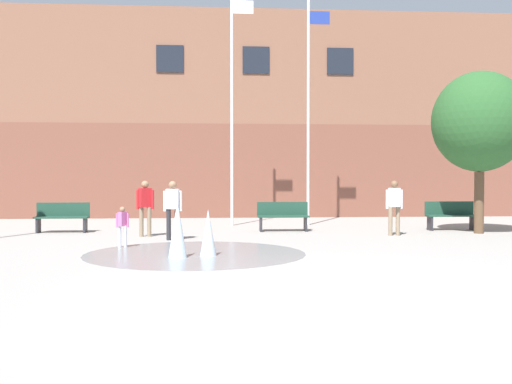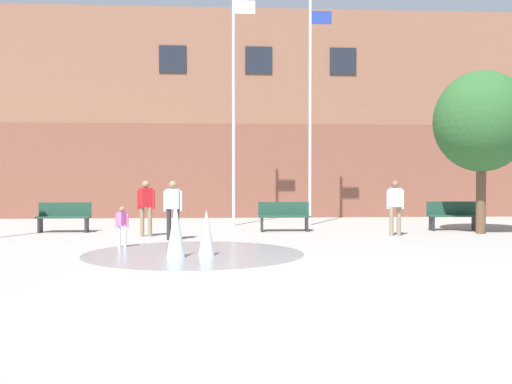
{
  "view_description": "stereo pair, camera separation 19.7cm",
  "coord_description": "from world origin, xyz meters",
  "px_view_note": "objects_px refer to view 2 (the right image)",
  "views": [
    {
      "loc": [
        -1.88,
        -8.96,
        1.73
      ],
      "look_at": [
        -0.66,
        6.92,
        1.3
      ],
      "focal_mm": 42.0,
      "sensor_mm": 36.0,
      "label": 1
    },
    {
      "loc": [
        -1.68,
        -8.97,
        1.73
      ],
      "look_at": [
        -0.66,
        6.92,
        1.3
      ],
      "focal_mm": 42.0,
      "sensor_mm": 36.0,
      "label": 2
    }
  ],
  "objects_px": {
    "adult_watching": "(395,203)",
    "street_tree_near_building": "(482,122)",
    "park_bench_under_left_flagpole": "(284,216)",
    "flagpole_left": "(234,101)",
    "adult_in_red": "(146,204)",
    "adult_near_bench": "(173,205)",
    "park_bench_far_left": "(64,217)",
    "child_with_pink_shirt": "(122,223)",
    "flagpole_right": "(311,106)",
    "park_bench_far_right": "(453,215)"
  },
  "relations": [
    {
      "from": "adult_watching",
      "to": "street_tree_near_building",
      "type": "relative_size",
      "value": 0.33
    },
    {
      "from": "park_bench_under_left_flagpole",
      "to": "flagpole_left",
      "type": "xyz_separation_m",
      "value": [
        -1.48,
        2.29,
        3.87
      ]
    },
    {
      "from": "park_bench_under_left_flagpole",
      "to": "adult_in_red",
      "type": "xyz_separation_m",
      "value": [
        -4.11,
        -1.34,
        0.45
      ]
    },
    {
      "from": "adult_near_bench",
      "to": "adult_watching",
      "type": "xyz_separation_m",
      "value": [
        6.32,
        0.75,
        0.0
      ]
    },
    {
      "from": "park_bench_far_left",
      "to": "adult_watching",
      "type": "relative_size",
      "value": 1.01
    },
    {
      "from": "child_with_pink_shirt",
      "to": "flagpole_right",
      "type": "xyz_separation_m",
      "value": [
        5.58,
        6.2,
        3.61
      ]
    },
    {
      "from": "park_bench_far_right",
      "to": "flagpole_right",
      "type": "xyz_separation_m",
      "value": [
        -4.18,
        2.32,
        3.71
      ]
    },
    {
      "from": "flagpole_left",
      "to": "park_bench_far_right",
      "type": "bearing_deg",
      "value": -18.67
    },
    {
      "from": "flagpole_left",
      "to": "child_with_pink_shirt",
      "type": "bearing_deg",
      "value": -115.08
    },
    {
      "from": "adult_in_red",
      "to": "flagpole_left",
      "type": "bearing_deg",
      "value": 22.58
    },
    {
      "from": "street_tree_near_building",
      "to": "child_with_pink_shirt",
      "type": "bearing_deg",
      "value": -164.79
    },
    {
      "from": "child_with_pink_shirt",
      "to": "street_tree_near_building",
      "type": "relative_size",
      "value": 0.2
    },
    {
      "from": "adult_watching",
      "to": "flagpole_left",
      "type": "height_order",
      "value": "flagpole_left"
    },
    {
      "from": "adult_in_red",
      "to": "flagpole_left",
      "type": "distance_m",
      "value": 5.64
    },
    {
      "from": "park_bench_far_right",
      "to": "child_with_pink_shirt",
      "type": "distance_m",
      "value": 10.51
    },
    {
      "from": "park_bench_far_left",
      "to": "park_bench_under_left_flagpole",
      "type": "relative_size",
      "value": 1.0
    },
    {
      "from": "street_tree_near_building",
      "to": "flagpole_right",
      "type": "bearing_deg",
      "value": 143.28
    },
    {
      "from": "park_bench_under_left_flagpole",
      "to": "adult_near_bench",
      "type": "relative_size",
      "value": 1.01
    },
    {
      "from": "park_bench_far_left",
      "to": "flagpole_left",
      "type": "relative_size",
      "value": 0.2
    },
    {
      "from": "adult_near_bench",
      "to": "flagpole_right",
      "type": "bearing_deg",
      "value": -125.6
    },
    {
      "from": "park_bench_far_left",
      "to": "adult_in_red",
      "type": "distance_m",
      "value": 3.06
    },
    {
      "from": "adult_in_red",
      "to": "street_tree_near_building",
      "type": "bearing_deg",
      "value": -30.37
    },
    {
      "from": "adult_near_bench",
      "to": "flagpole_right",
      "type": "distance_m",
      "value": 7.22
    },
    {
      "from": "park_bench_under_left_flagpole",
      "to": "flagpole_right",
      "type": "xyz_separation_m",
      "value": [
        1.2,
        2.29,
        3.71
      ]
    },
    {
      "from": "park_bench_far_left",
      "to": "park_bench_under_left_flagpole",
      "type": "bearing_deg",
      "value": -0.86
    },
    {
      "from": "adult_watching",
      "to": "flagpole_left",
      "type": "relative_size",
      "value": 0.19
    },
    {
      "from": "park_bench_under_left_flagpole",
      "to": "adult_watching",
      "type": "height_order",
      "value": "adult_watching"
    },
    {
      "from": "park_bench_far_left",
      "to": "adult_watching",
      "type": "height_order",
      "value": "adult_watching"
    },
    {
      "from": "park_bench_under_left_flagpole",
      "to": "adult_in_red",
      "type": "relative_size",
      "value": 1.01
    },
    {
      "from": "park_bench_far_right",
      "to": "adult_watching",
      "type": "xyz_separation_m",
      "value": [
        -2.34,
        -1.57,
        0.45
      ]
    },
    {
      "from": "street_tree_near_building",
      "to": "adult_near_bench",
      "type": "bearing_deg",
      "value": -172.41
    },
    {
      "from": "adult_in_red",
      "to": "adult_watching",
      "type": "bearing_deg",
      "value": -33.62
    },
    {
      "from": "park_bench_under_left_flagpole",
      "to": "street_tree_near_building",
      "type": "bearing_deg",
      "value": -11.09
    },
    {
      "from": "child_with_pink_shirt",
      "to": "street_tree_near_building",
      "type": "bearing_deg",
      "value": -42.98
    },
    {
      "from": "flagpole_left",
      "to": "flagpole_right",
      "type": "distance_m",
      "value": 2.69
    },
    {
      "from": "park_bench_far_left",
      "to": "child_with_pink_shirt",
      "type": "relative_size",
      "value": 1.62
    },
    {
      "from": "child_with_pink_shirt",
      "to": "flagpole_right",
      "type": "bearing_deg",
      "value": -10.2
    },
    {
      "from": "park_bench_far_left",
      "to": "street_tree_near_building",
      "type": "relative_size",
      "value": 0.33
    },
    {
      "from": "park_bench_far_right",
      "to": "flagpole_left",
      "type": "distance_m",
      "value": 8.21
    },
    {
      "from": "adult_in_red",
      "to": "flagpole_left",
      "type": "relative_size",
      "value": 0.19
    },
    {
      "from": "adult_near_bench",
      "to": "flagpole_right",
      "type": "height_order",
      "value": "flagpole_right"
    },
    {
      "from": "flagpole_right",
      "to": "street_tree_near_building",
      "type": "height_order",
      "value": "flagpole_right"
    },
    {
      "from": "park_bench_under_left_flagpole",
      "to": "street_tree_near_building",
      "type": "relative_size",
      "value": 0.33
    },
    {
      "from": "adult_near_bench",
      "to": "street_tree_near_building",
      "type": "distance_m",
      "value": 9.46
    },
    {
      "from": "adult_watching",
      "to": "flagpole_right",
      "type": "xyz_separation_m",
      "value": [
        -1.85,
        3.89,
        3.25
      ]
    },
    {
      "from": "flagpole_left",
      "to": "flagpole_right",
      "type": "xyz_separation_m",
      "value": [
        2.68,
        0.0,
        -0.16
      ]
    },
    {
      "from": "park_bench_far_right",
      "to": "child_with_pink_shirt",
      "type": "xyz_separation_m",
      "value": [
        -9.77,
        -3.88,
        0.1
      ]
    },
    {
      "from": "park_bench_far_left",
      "to": "street_tree_near_building",
      "type": "height_order",
      "value": "street_tree_near_building"
    },
    {
      "from": "adult_watching",
      "to": "street_tree_near_building",
      "type": "xyz_separation_m",
      "value": [
        2.75,
        0.46,
        2.41
      ]
    },
    {
      "from": "adult_in_red",
      "to": "street_tree_near_building",
      "type": "height_order",
      "value": "street_tree_near_building"
    }
  ]
}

